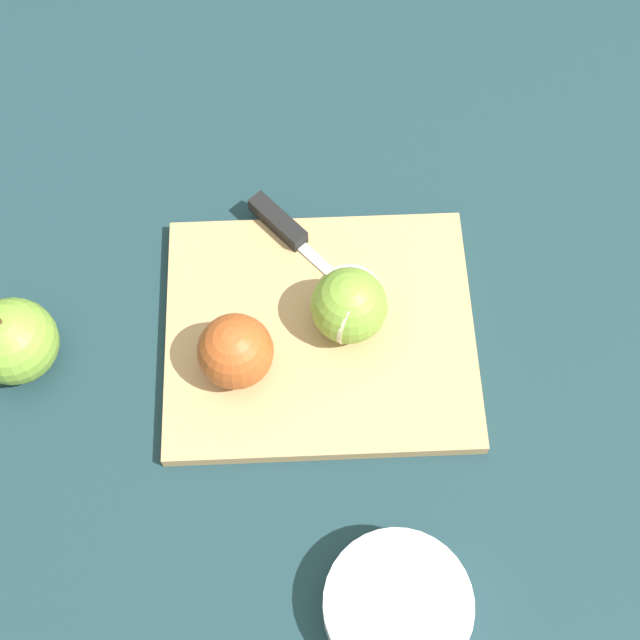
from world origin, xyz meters
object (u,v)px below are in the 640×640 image
Objects in this scene: knife at (285,228)px; bowl at (397,606)px; apple_half_right at (350,308)px; apple_whole at (14,341)px; apple_half_left at (235,351)px.

knife is 0.39m from bowl.
apple_half_right is 0.45× the size of knife.
knife is at bearing 91.19° from bowl.
apple_half_right is at bearing -12.59° from knife.
apple_whole is at bearing -105.58° from knife.
apple_half_right reaches higher than knife.
apple_half_right is at bearing 83.97° from bowl.
apple_half_left reaches higher than bowl.
apple_half_left is 0.12m from apple_half_right.
knife is 0.29m from apple_whole.
apple_half_right is 0.13m from knife.
knife is at bearing -44.41° from apple_half_left.
apple_half_right reaches higher than apple_half_left.
bowl is at bearing -28.58° from knife.
apple_whole reaches higher than apple_half_left.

